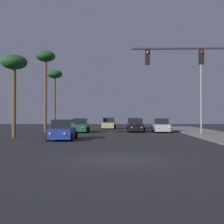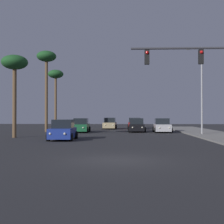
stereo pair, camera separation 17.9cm
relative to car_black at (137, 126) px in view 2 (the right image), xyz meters
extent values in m
plane|color=#28282B|center=(-1.82, -24.18, -0.76)|extent=(120.00, 120.00, 0.00)
cube|color=black|center=(0.00, -0.04, -0.18)|extent=(1.95, 4.26, 0.80)
cube|color=black|center=(0.00, 0.11, 0.57)|extent=(1.67, 2.06, 0.70)
cylinder|color=black|center=(-0.90, -1.34, -0.44)|extent=(0.24, 0.64, 0.64)
cylinder|color=black|center=(0.90, -1.34, -0.44)|extent=(0.24, 0.64, 0.64)
cylinder|color=black|center=(-0.90, 1.27, -0.44)|extent=(0.24, 0.64, 0.64)
cylinder|color=black|center=(0.90, 1.27, -0.44)|extent=(0.24, 0.64, 0.64)
sphere|color=#F2EACC|center=(-0.56, -2.16, -0.13)|extent=(0.18, 0.18, 0.18)
sphere|color=#F2EACC|center=(0.56, -2.16, -0.13)|extent=(0.18, 0.18, 0.18)
cube|color=#B7B7BC|center=(3.01, -0.79, -0.18)|extent=(1.93, 4.25, 0.80)
cube|color=black|center=(3.01, -0.64, 0.57)|extent=(1.66, 2.05, 0.70)
cylinder|color=black|center=(2.11, -2.09, -0.44)|extent=(0.24, 0.64, 0.64)
cylinder|color=black|center=(3.91, -2.09, -0.44)|extent=(0.24, 0.64, 0.64)
cylinder|color=black|center=(2.11, 0.51, -0.44)|extent=(0.24, 0.64, 0.64)
cylinder|color=black|center=(3.91, 0.51, -0.44)|extent=(0.24, 0.64, 0.64)
sphere|color=#F2EACC|center=(2.45, -2.91, -0.13)|extent=(0.18, 0.18, 0.18)
sphere|color=#F2EACC|center=(3.56, -2.91, -0.13)|extent=(0.18, 0.18, 0.18)
cube|color=maroon|center=(-0.01, 7.91, -0.18)|extent=(1.82, 4.21, 0.80)
cube|color=black|center=(-0.01, 8.06, 0.57)|extent=(1.61, 2.01, 0.70)
cylinder|color=black|center=(-0.91, 6.61, -0.44)|extent=(0.24, 0.64, 0.64)
cylinder|color=black|center=(0.89, 6.61, -0.44)|extent=(0.24, 0.64, 0.64)
cylinder|color=black|center=(-0.91, 9.21, -0.44)|extent=(0.24, 0.64, 0.64)
cylinder|color=black|center=(0.89, 9.21, -0.44)|extent=(0.24, 0.64, 0.64)
sphere|color=#F2EACC|center=(-0.57, 5.79, -0.13)|extent=(0.18, 0.18, 0.18)
sphere|color=#F2EACC|center=(0.55, 5.79, -0.13)|extent=(0.18, 0.18, 0.18)
cube|color=#195933|center=(-6.75, -0.88, -0.18)|extent=(1.92, 4.25, 0.80)
cube|color=black|center=(-6.75, -0.73, 0.57)|extent=(1.66, 2.05, 0.70)
cylinder|color=black|center=(-7.65, -2.18, -0.44)|extent=(0.24, 0.64, 0.64)
cylinder|color=black|center=(-5.85, -2.18, -0.44)|extent=(0.24, 0.64, 0.64)
cylinder|color=black|center=(-7.65, 0.43, -0.44)|extent=(0.24, 0.64, 0.64)
cylinder|color=black|center=(-5.85, 0.43, -0.44)|extent=(0.24, 0.64, 0.64)
sphere|color=#F2EACC|center=(-7.31, -3.00, -0.13)|extent=(0.18, 0.18, 0.18)
sphere|color=#F2EACC|center=(-6.19, -3.00, -0.13)|extent=(0.18, 0.18, 0.18)
cube|color=navy|center=(-6.58, -12.68, -0.18)|extent=(1.96, 4.27, 0.80)
cube|color=black|center=(-6.58, -12.53, 0.57)|extent=(1.68, 2.06, 0.70)
cylinder|color=black|center=(-7.48, -13.99, -0.44)|extent=(0.24, 0.64, 0.64)
cylinder|color=black|center=(-5.68, -13.99, -0.44)|extent=(0.24, 0.64, 0.64)
cylinder|color=black|center=(-7.48, -11.38, -0.44)|extent=(0.24, 0.64, 0.64)
cylinder|color=black|center=(-5.68, -11.38, -0.44)|extent=(0.24, 0.64, 0.64)
sphere|color=#F2EACC|center=(-7.14, -14.80, -0.13)|extent=(0.18, 0.18, 0.18)
sphere|color=#F2EACC|center=(-6.02, -14.80, -0.13)|extent=(0.18, 0.18, 0.18)
cube|color=tan|center=(-3.69, 8.50, -0.18)|extent=(1.96, 4.26, 0.80)
cube|color=black|center=(-3.69, 8.65, 0.57)|extent=(1.67, 2.06, 0.70)
cylinder|color=black|center=(-4.59, 7.20, -0.44)|extent=(0.24, 0.64, 0.64)
cylinder|color=black|center=(-2.79, 7.20, -0.44)|extent=(0.24, 0.64, 0.64)
cylinder|color=black|center=(-4.59, 9.80, -0.44)|extent=(0.24, 0.64, 0.64)
cylinder|color=black|center=(-2.79, 9.80, -0.44)|extent=(0.24, 0.64, 0.64)
sphere|color=#F2EACC|center=(-4.25, 6.38, -0.13)|extent=(0.18, 0.18, 0.18)
sphere|color=#F2EACC|center=(-3.13, 6.38, -0.13)|extent=(0.18, 0.18, 0.18)
cylinder|color=#38383D|center=(2.27, -18.64, 5.46)|extent=(6.71, 0.14, 0.14)
cube|color=black|center=(3.27, -18.64, 4.91)|extent=(0.30, 0.24, 0.90)
sphere|color=red|center=(3.27, -18.78, 5.18)|extent=(0.20, 0.20, 0.20)
cube|color=black|center=(-0.08, -18.64, 4.91)|extent=(0.30, 0.24, 0.90)
sphere|color=red|center=(-0.08, -18.78, 5.18)|extent=(0.20, 0.20, 0.20)
cylinder|color=#99999E|center=(6.51, -5.68, 3.86)|extent=(0.18, 0.18, 9.00)
cylinder|color=#99999E|center=(5.81, -5.68, 8.21)|extent=(1.40, 0.10, 0.10)
ellipsoid|color=silver|center=(5.11, -5.68, 8.16)|extent=(0.50, 0.24, 0.20)
cylinder|color=brown|center=(-11.54, -10.18, 2.44)|extent=(0.36, 0.36, 6.41)
ellipsoid|color=#1E5123|center=(-11.54, -10.18, 6.13)|extent=(2.40, 2.40, 1.32)
cylinder|color=brown|center=(-12.20, 9.82, 3.24)|extent=(0.36, 0.36, 8.00)
ellipsoid|color=#1E5123|center=(-12.20, 9.82, 7.72)|extent=(2.40, 2.40, 1.32)
cylinder|color=brown|center=(-11.13, -0.18, 3.67)|extent=(0.36, 0.36, 8.86)
ellipsoid|color=#1E5123|center=(-11.13, -0.18, 8.58)|extent=(2.40, 2.40, 1.32)
camera|label=1|loc=(-1.67, -38.23, 1.25)|focal=50.00mm
camera|label=2|loc=(-1.50, -38.22, 1.25)|focal=50.00mm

